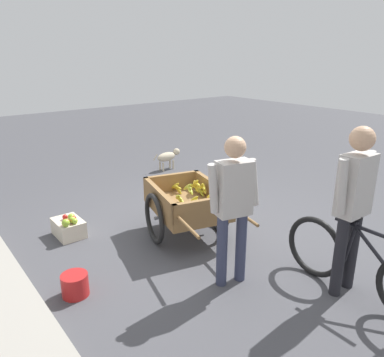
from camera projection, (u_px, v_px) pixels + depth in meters
The scene contains 8 objects.
ground_plane at pixel (195, 230), 5.10m from camera, with size 24.00×24.00×0.00m, color #47474C.
fruit_cart at pixel (188, 204), 4.80m from camera, with size 1.79×1.16×0.72m.
vendor_person at pixel (233, 200), 3.65m from camera, with size 0.28×0.57×1.54m.
bicycle at pixel (359, 265), 3.58m from camera, with size 1.66×0.46×0.85m.
cyclist_person at pixel (354, 197), 3.49m from camera, with size 0.22×0.57×1.66m.
dog at pixel (168, 156), 7.67m from camera, with size 0.21×0.67×0.40m.
plastic_bucket at pixel (75, 285), 3.69m from camera, with size 0.26×0.26×0.23m, color #B21E1E.
apple_crate at pixel (69, 227), 4.88m from camera, with size 0.44×0.32×0.32m.
Camera 1 is at (-3.59, 2.90, 2.26)m, focal length 35.31 mm.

